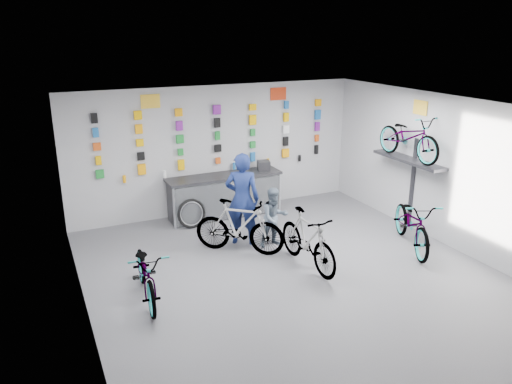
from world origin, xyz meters
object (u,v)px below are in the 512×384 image
bike_service (239,227)px  bike_left (146,273)px  bike_right (413,223)px  counter (225,196)px  bike_center (308,240)px  clerk (242,199)px  customer (274,217)px

bike_service → bike_left: bearing=156.4°
bike_right → bike_service: (-3.23, 1.24, 0.01)m
counter → bike_left: 3.94m
bike_right → bike_service: size_ratio=1.11×
bike_center → clerk: 1.69m
counter → bike_center: 3.13m
bike_left → bike_center: size_ratio=1.00×
counter → bike_center: bike_center is taller
bike_right → customer: (-2.46, 1.23, 0.08)m
customer → bike_service: bearing=179.2°
bike_right → clerk: size_ratio=1.05×
bike_center → clerk: size_ratio=0.94×
bike_left → customer: bearing=24.4°
customer → clerk: bearing=141.8°
bike_left → customer: customer is taller
counter → bike_center: bearing=-82.5°
clerk → bike_left: bearing=63.3°
bike_service → clerk: (0.24, 0.40, 0.41)m
bike_center → bike_right: (2.33, -0.14, -0.01)m
bike_right → clerk: 3.43m
bike_left → customer: size_ratio=1.45×
counter → clerk: bearing=-98.7°
clerk → counter: bearing=-66.9°
bike_center → bike_right: bearing=-6.4°
customer → counter: bearing=97.6°
counter → customer: 2.03m
bike_service → customer: 0.77m
bike_right → customer: customer is taller
bike_left → bike_right: bearing=2.3°
bike_center → customer: 1.10m
bike_service → bike_right: bearing=-70.6°
counter → bike_right: (2.74, -3.24, 0.04)m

